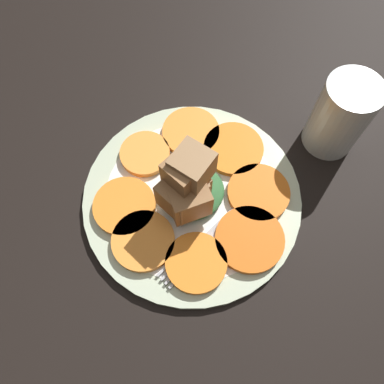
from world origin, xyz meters
TOP-DOWN VIEW (x-y plane):
  - table_slab at (0.00, 0.00)cm, footprint 120.00×120.00cm
  - plate at (0.00, 0.00)cm, footprint 28.31×28.31cm
  - carrot_slice_0 at (4.33, 8.34)cm, footprint 7.91×7.91cm
  - carrot_slice_1 at (-2.75, 8.24)cm, footprint 6.75×6.75cm
  - carrot_slice_2 at (-8.32, 2.57)cm, footprint 7.94×7.94cm
  - carrot_slice_3 at (-8.19, -2.66)cm, footprint 7.71×7.71cm
  - carrot_slice_4 at (-3.82, -8.09)cm, footprint 7.38×7.38cm
  - carrot_slice_5 at (3.27, -8.66)cm, footprint 8.48×8.48cm
  - carrot_slice_6 at (7.60, -3.90)cm, footprint 8.02×8.02cm
  - carrot_slice_7 at (8.12, 3.22)cm, footprint 8.14×8.14cm
  - center_pile at (-0.84, -0.50)cm, footprint 8.99×7.83cm
  - fork at (0.14, -5.69)cm, footprint 18.31×6.99cm
  - water_glass at (21.21, -1.00)cm, footprint 7.10×7.10cm

SIDE VIEW (x-z plane):
  - table_slab at x=0.00cm, z-range 0.00..2.00cm
  - plate at x=0.00cm, z-range 1.99..3.04cm
  - fork at x=0.14cm, z-range 3.10..3.50cm
  - carrot_slice_0 at x=4.33cm, z-range 3.10..3.96cm
  - carrot_slice_1 at x=-2.75cm, z-range 3.10..3.96cm
  - carrot_slice_2 at x=-8.32cm, z-range 3.10..3.96cm
  - carrot_slice_3 at x=-8.19cm, z-range 3.10..3.96cm
  - carrot_slice_4 at x=-3.82cm, z-range 3.10..3.96cm
  - carrot_slice_5 at x=3.27cm, z-range 3.10..3.96cm
  - carrot_slice_6 at x=7.60cm, z-range 3.10..3.96cm
  - carrot_slice_7 at x=8.12cm, z-range 3.10..3.96cm
  - center_pile at x=-0.84cm, z-range 2.25..12.06cm
  - water_glass at x=21.21cm, z-range 2.00..12.89cm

